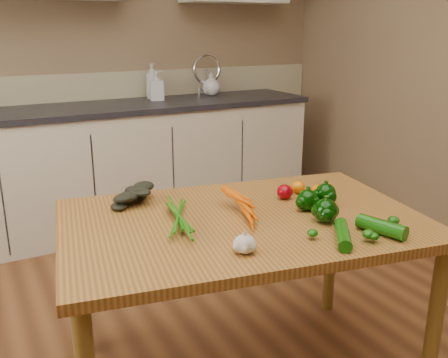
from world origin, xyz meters
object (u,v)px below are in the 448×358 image
object	(u,v)px
leafy_greens	(131,192)
tomato_b	(298,187)
garlic_bulb	(245,244)
soap_bottle_c	(212,84)
pepper_c	(326,211)
tomato_c	(319,192)
zucchini_b	(343,235)
soap_bottle_b	(156,86)
pepper_b	(325,194)
soap_bottle_a	(152,81)
carrot_bunch	(223,210)
pepper_a	(307,200)
tomato_a	(285,192)
table	(243,237)
zucchini_a	(381,227)

from	to	relation	value
leafy_greens	tomato_b	world-z (taller)	leafy_greens
garlic_bulb	soap_bottle_c	bearing A→B (deg)	65.98
pepper_c	tomato_b	world-z (taller)	pepper_c
leafy_greens	tomato_c	xyz separation A→B (m)	(0.72, -0.32, -0.02)
tomato_c	zucchini_b	distance (m)	0.43
soap_bottle_b	pepper_b	distance (m)	2.03
garlic_bulb	zucchini_b	xyz separation A→B (m)	(0.34, -0.08, -0.01)
leafy_greens	tomato_b	distance (m)	0.72
soap_bottle_a	garlic_bulb	world-z (taller)	soap_bottle_a
tomato_c	soap_bottle_b	bearing A→B (deg)	89.63
carrot_bunch	tomato_c	world-z (taller)	carrot_bunch
soap_bottle_b	pepper_a	size ratio (longest dim) A/B	2.56
tomato_a	leafy_greens	bearing A→B (deg)	157.58
garlic_bulb	pepper_a	distance (m)	0.47
carrot_bunch	pepper_b	xyz separation A→B (m)	(0.44, -0.06, 0.01)
soap_bottle_c	tomato_b	distance (m)	2.00
soap_bottle_a	soap_bottle_c	world-z (taller)	soap_bottle_a
garlic_bulb	soap_bottle_b	bearing A→B (deg)	76.33
table	pepper_c	xyz separation A→B (m)	(0.25, -0.18, 0.13)
soap_bottle_c	pepper_c	world-z (taller)	soap_bottle_c
table	pepper_b	distance (m)	0.40
leafy_greens	pepper_b	xyz separation A→B (m)	(0.70, -0.38, -0.01)
soap_bottle_c	pepper_b	bearing A→B (deg)	-62.56
pepper_a	tomato_a	bearing A→B (deg)	90.52
pepper_b	tomato_b	bearing A→B (deg)	95.62
soap_bottle_c	carrot_bunch	distance (m)	2.26
pepper_a	tomato_c	size ratio (longest dim) A/B	1.17
zucchini_a	soap_bottle_b	bearing A→B (deg)	88.78
pepper_a	table	bearing A→B (deg)	170.06
soap_bottle_b	tomato_b	xyz separation A→B (m)	(-0.04, -1.85, -0.25)
tomato_b	zucchini_a	bearing A→B (deg)	-90.74
table	garlic_bulb	size ratio (longest dim) A/B	20.43
garlic_bulb	tomato_c	bearing A→B (deg)	29.52
soap_bottle_a	garlic_bulb	xyz separation A→B (m)	(-0.55, -2.35, -0.27)
tomato_a	tomato_c	xyz separation A→B (m)	(0.12, -0.07, 0.00)
zucchini_a	pepper_b	bearing A→B (deg)	86.11
zucchini_b	table	bearing A→B (deg)	119.35
tomato_c	zucchini_a	xyz separation A→B (m)	(-0.04, -0.40, -0.01)
tomato_a	zucchini_b	xyz separation A→B (m)	(-0.07, -0.45, -0.01)
pepper_a	tomato_b	distance (m)	0.21
pepper_b	pepper_c	xyz separation A→B (m)	(-0.12, -0.16, 0.00)
leafy_greens	pepper_c	distance (m)	0.79
garlic_bulb	pepper_c	size ratio (longest dim) A/B	0.82
soap_bottle_c	garlic_bulb	bearing A→B (deg)	-72.70
soap_bottle_a	garlic_bulb	distance (m)	2.43
table	zucchini_b	size ratio (longest dim) A/B	7.34
zucchini_b	leafy_greens	bearing A→B (deg)	126.82
table	soap_bottle_a	distance (m)	2.16
soap_bottle_c	tomato_c	distance (m)	2.10
pepper_a	pepper_c	size ratio (longest dim) A/B	0.94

